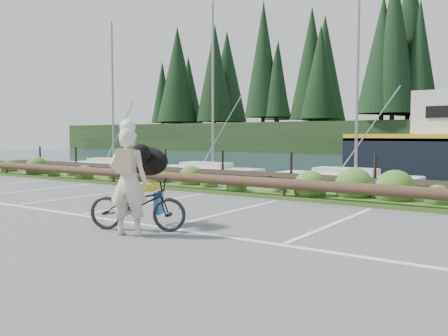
{
  "coord_description": "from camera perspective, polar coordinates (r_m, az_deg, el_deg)",
  "views": [
    {
      "loc": [
        6.22,
        -7.31,
        1.83
      ],
      "look_at": [
        0.29,
        1.26,
        1.1
      ],
      "focal_mm": 38.0,
      "sensor_mm": 36.0,
      "label": 1
    }
  ],
  "objects": [
    {
      "name": "bicycle",
      "position": [
        9.22,
        -10.37,
        -4.34
      ],
      "size": [
        2.02,
        1.4,
        1.0
      ],
      "primitive_type": "imported",
      "rotation": [
        0.0,
        0.0,
        2.0
      ],
      "color": "black",
      "rests_on": "ground"
    },
    {
      "name": "log_rail",
      "position": [
        13.56,
        7.09,
        -3.78
      ],
      "size": [
        32.0,
        0.3,
        0.6
      ],
      "primitive_type": null,
      "color": "#443021",
      "rests_on": "ground"
    },
    {
      "name": "ground",
      "position": [
        9.77,
        -5.62,
        -6.81
      ],
      "size": [
        72.0,
        72.0,
        0.0
      ],
      "primitive_type": "plane",
      "color": "#525254"
    },
    {
      "name": "dog",
      "position": [
        9.72,
        -9.17,
        0.8
      ],
      "size": [
        0.87,
        1.12,
        0.58
      ],
      "primitive_type": "ellipsoid",
      "rotation": [
        0.0,
        0.0,
        2.0
      ],
      "color": "black",
      "rests_on": "bicycle"
    },
    {
      "name": "cyclist",
      "position": [
        8.75,
        -11.43,
        -1.66
      ],
      "size": [
        0.84,
        0.72,
        1.95
      ],
      "primitive_type": "imported",
      "rotation": [
        0.0,
        0.0,
        3.57
      ],
      "color": "beige",
      "rests_on": "ground"
    },
    {
      "name": "vegetation_strip",
      "position": [
        14.17,
        8.4,
        -3.25
      ],
      "size": [
        34.0,
        1.6,
        0.1
      ],
      "primitive_type": "cube",
      "color": "#3D5B21",
      "rests_on": "ground"
    }
  ]
}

